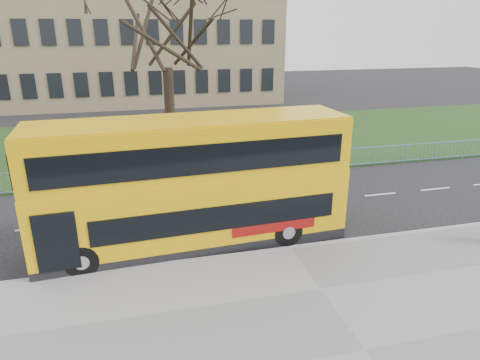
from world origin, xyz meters
name	(u,v)px	position (x,y,z in m)	size (l,w,h in m)	color
ground	(276,232)	(0.00, 0.00, 0.00)	(120.00, 120.00, 0.00)	black
pavement	(365,352)	(0.00, -6.75, 0.06)	(80.00, 10.50, 0.12)	slate
kerb	(290,249)	(0.00, -1.55, 0.07)	(80.00, 0.20, 0.14)	gray
grass_verge	(210,140)	(0.00, 14.30, 0.04)	(80.00, 15.40, 0.08)	#1C3914
guard_railing	(236,167)	(0.00, 6.60, 0.55)	(40.00, 0.12, 1.10)	#6890B9
bare_tree	(166,48)	(-3.00, 10.00, 6.38)	(8.82, 8.82, 12.59)	black
civic_building	(127,31)	(-5.00, 35.00, 7.00)	(30.00, 15.00, 14.00)	#857454
yellow_bus	(193,180)	(-3.14, -0.13, 2.42)	(10.89, 3.16, 4.51)	#EFB20A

